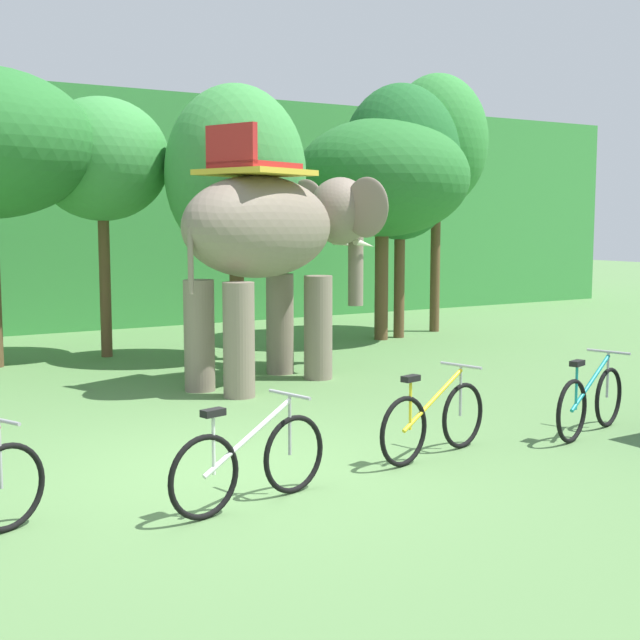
% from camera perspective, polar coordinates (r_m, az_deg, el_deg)
% --- Properties ---
extents(ground_plane, '(80.00, 80.00, 0.00)m').
position_cam_1_polar(ground_plane, '(8.69, -5.47, -9.79)').
color(ground_plane, '#567F47').
extents(tree_center_right, '(2.38, 2.38, 4.60)m').
position_cam_1_polar(tree_center_right, '(16.09, -14.07, 10.09)').
color(tree_center_right, brown).
rests_on(tree_center_right, ground).
extents(tree_center_left, '(2.45, 2.45, 4.78)m').
position_cam_1_polar(tree_center_left, '(15.38, -5.53, 9.42)').
color(tree_center_left, brown).
rests_on(tree_center_left, ground).
extents(tree_right, '(3.54, 3.54, 4.50)m').
position_cam_1_polar(tree_right, '(17.94, 4.09, 9.21)').
color(tree_right, brown).
rests_on(tree_right, ground).
extents(tree_center, '(2.47, 2.47, 5.23)m').
position_cam_1_polar(tree_center, '(18.32, 5.28, 10.18)').
color(tree_center, brown).
rests_on(tree_center, ground).
extents(tree_far_right, '(2.21, 2.21, 5.60)m').
position_cam_1_polar(tree_far_right, '(19.49, 7.65, 11.39)').
color(tree_far_right, brown).
rests_on(tree_far_right, ground).
extents(elephant, '(4.20, 2.86, 3.78)m').
position_cam_1_polar(elephant, '(13.17, -2.96, 5.47)').
color(elephant, gray).
rests_on(elephant, ground).
extents(bike_white, '(1.67, 0.59, 0.92)m').
position_cam_1_polar(bike_white, '(7.57, -4.55, -9.21)').
color(bike_white, black).
rests_on(bike_white, ground).
extents(bike_yellow, '(1.67, 0.60, 0.92)m').
position_cam_1_polar(bike_yellow, '(9.13, 7.47, -6.51)').
color(bike_yellow, black).
rests_on(bike_yellow, ground).
extents(bike_teal, '(1.64, 0.68, 0.92)m').
position_cam_1_polar(bike_teal, '(10.46, 17.26, -5.09)').
color(bike_teal, black).
rests_on(bike_teal, ground).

